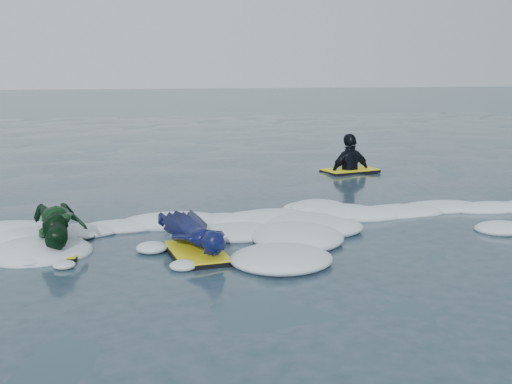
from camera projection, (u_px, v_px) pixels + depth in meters
ground at (299, 251)px, 7.27m from camera, size 120.00×120.00×0.00m
foam_band at (277, 229)px, 8.27m from camera, size 12.00×3.10×0.30m
prone_woman_unit at (194, 234)px, 7.21m from camera, size 0.88×1.61×0.40m
prone_child_unit at (60, 228)px, 7.29m from camera, size 0.71×1.30×0.49m
waiting_rider_unit at (350, 174)px, 12.67m from camera, size 1.20×0.85×1.64m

